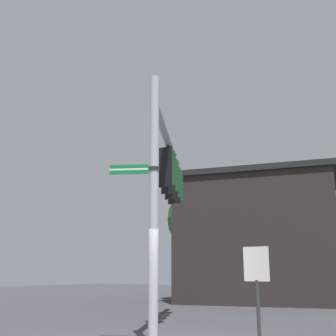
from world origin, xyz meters
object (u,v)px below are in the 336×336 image
traffic_light_arm_end (177,188)px  traffic_light_mid_outer (174,182)px  historical_marker (257,280)px  traffic_light_mid_inner (172,176)px  traffic_light_nearest_pole (168,168)px  street_name_sign (140,169)px

traffic_light_arm_end → traffic_light_mid_outer: bearing=-60.2°
traffic_light_arm_end → historical_marker: size_ratio=0.62×
traffic_light_mid_inner → traffic_light_arm_end: same height
traffic_light_mid_outer → historical_marker: 6.25m
traffic_light_nearest_pole → historical_marker: 4.75m
traffic_light_mid_inner → historical_marker: size_ratio=0.62×
traffic_light_arm_end → street_name_sign: size_ratio=1.27×
traffic_light_mid_outer → historical_marker: size_ratio=0.62×
traffic_light_mid_inner → traffic_light_arm_end: 2.21m
traffic_light_mid_outer → historical_marker: traffic_light_mid_outer is taller
traffic_light_nearest_pole → traffic_light_mid_outer: size_ratio=1.00×
traffic_light_nearest_pole → street_name_sign: bearing=-66.2°
traffic_light_mid_inner → historical_marker: (3.82, -2.14, -3.23)m
traffic_light_arm_end → street_name_sign: traffic_light_arm_end is taller
street_name_sign → traffic_light_arm_end: bearing=116.9°
traffic_light_arm_end → historical_marker: (4.92, -4.06, -3.23)m
traffic_light_mid_outer → historical_marker: bearing=-35.3°
traffic_light_mid_inner → traffic_light_mid_outer: same height
street_name_sign → historical_marker: street_name_sign is taller
traffic_light_mid_inner → street_name_sign: bearing=-64.6°
traffic_light_mid_inner → historical_marker: bearing=-29.2°
traffic_light_arm_end → street_name_sign: bearing=-63.1°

